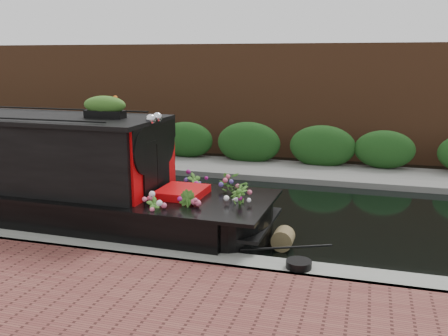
# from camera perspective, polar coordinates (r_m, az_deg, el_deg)

# --- Properties ---
(ground) EXTENTS (80.00, 80.00, 0.00)m
(ground) POSITION_cam_1_polar(r_m,az_deg,el_deg) (11.97, -2.56, -4.66)
(ground) COLOR black
(ground) RESTS_ON ground
(near_bank_coping) EXTENTS (40.00, 0.60, 0.50)m
(near_bank_coping) POSITION_cam_1_polar(r_m,az_deg,el_deg) (9.11, -9.45, -10.54)
(near_bank_coping) COLOR gray
(near_bank_coping) RESTS_ON ground
(far_bank_path) EXTENTS (40.00, 2.40, 0.34)m
(far_bank_path) POSITION_cam_1_polar(r_m,az_deg,el_deg) (15.86, 2.38, -0.33)
(far_bank_path) COLOR slate
(far_bank_path) RESTS_ON ground
(far_hedge) EXTENTS (40.00, 1.10, 2.80)m
(far_hedge) POSITION_cam_1_polar(r_m,az_deg,el_deg) (16.72, 3.14, 0.34)
(far_hedge) COLOR #194115
(far_hedge) RESTS_ON ground
(far_brick_wall) EXTENTS (40.00, 1.00, 8.00)m
(far_brick_wall) POSITION_cam_1_polar(r_m,az_deg,el_deg) (18.72, 4.63, 1.65)
(far_brick_wall) COLOR brown
(far_brick_wall) RESTS_ON ground
(rope_fender) EXTENTS (0.40, 0.42, 0.40)m
(rope_fender) POSITION_cam_1_polar(r_m,az_deg,el_deg) (9.56, 6.76, -8.02)
(rope_fender) COLOR brown
(rope_fender) RESTS_ON ground
(coiled_mooring_rope) EXTENTS (0.41, 0.41, 0.12)m
(coiled_mooring_rope) POSITION_cam_1_polar(r_m,az_deg,el_deg) (8.21, 8.54, -10.82)
(coiled_mooring_rope) COLOR black
(coiled_mooring_rope) RESTS_ON near_bank_coping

